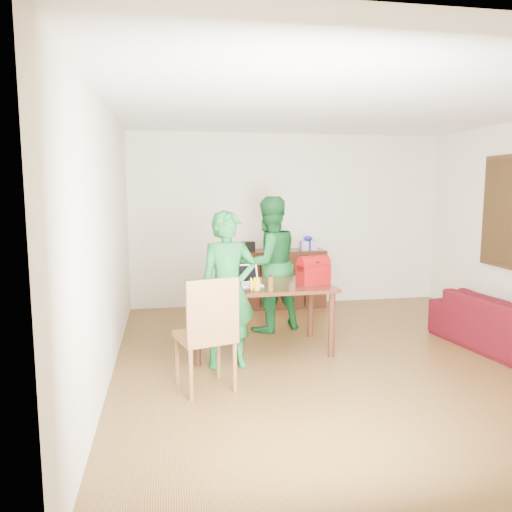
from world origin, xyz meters
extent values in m
cube|color=#432910|center=(0.00, 0.00, -0.05)|extent=(5.00, 5.50, 0.10)
cube|color=white|center=(0.00, 0.00, 2.75)|extent=(5.00, 5.50, 0.10)
cube|color=beige|center=(0.00, 2.80, 1.35)|extent=(5.00, 0.10, 2.70)
cube|color=beige|center=(-2.55, 0.00, 1.35)|extent=(0.10, 5.50, 2.70)
cube|color=black|center=(-0.20, 2.51, 0.45)|extent=(1.40, 0.45, 0.90)
cube|color=black|center=(-0.70, 2.51, 0.97)|extent=(0.20, 0.14, 0.14)
cube|color=silver|center=(0.25, 2.51, 0.97)|extent=(0.24, 0.22, 0.14)
ellipsoid|color=#1918A1|center=(0.25, 2.51, 1.08)|extent=(0.14, 0.14, 0.07)
cube|color=black|center=(-0.90, 0.51, 0.75)|extent=(1.66, 0.96, 0.04)
cylinder|color=black|center=(-1.63, 0.11, 0.37)|extent=(0.07, 0.07, 0.73)
cylinder|color=black|center=(-0.15, 0.14, 0.37)|extent=(0.07, 0.07, 0.73)
cylinder|color=black|center=(-1.65, 0.87, 0.37)|extent=(0.07, 0.07, 0.73)
cylinder|color=black|center=(-0.17, 0.91, 0.37)|extent=(0.07, 0.07, 0.73)
cube|color=brown|center=(-1.59, -0.50, 0.50)|extent=(0.60, 0.58, 0.06)
cube|color=brown|center=(-1.54, -0.70, 0.80)|extent=(0.48, 0.17, 0.56)
imported|color=#145B24|center=(-1.31, 0.05, 0.82)|extent=(0.62, 0.43, 1.64)
imported|color=#135822|center=(-0.62, 1.30, 0.88)|extent=(1.03, 0.92, 1.76)
cube|color=white|center=(-1.04, 0.46, 0.78)|extent=(0.34, 0.26, 0.02)
cube|color=black|center=(-1.04, 0.46, 0.89)|extent=(0.33, 0.12, 0.20)
cylinder|color=#523612|center=(-0.84, 0.13, 0.86)|extent=(0.07, 0.07, 0.18)
cube|color=maroon|center=(-0.28, 0.43, 0.90)|extent=(0.39, 0.29, 0.26)
camera|label=1|loc=(-1.92, -4.98, 1.88)|focal=35.00mm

